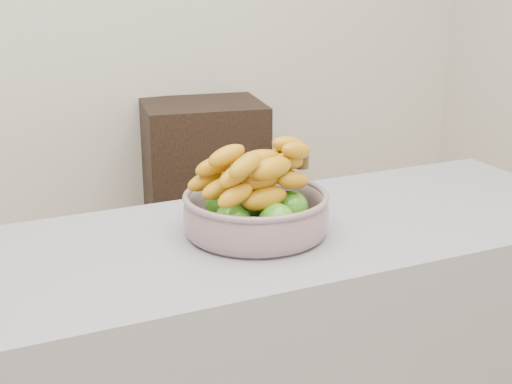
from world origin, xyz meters
The scene contains 2 objects.
cabinet centered at (0.52, 1.78, 0.46)m, with size 0.51×0.41×0.91m, color black.
fruit_bowl centered at (0.11, 0.34, 0.97)m, with size 0.33×0.33×0.20m.
Camera 1 is at (-0.52, -1.05, 1.51)m, focal length 50.00 mm.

